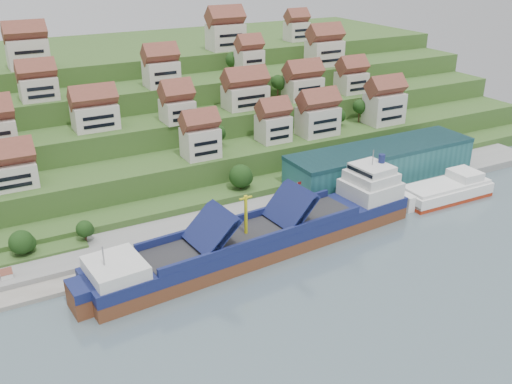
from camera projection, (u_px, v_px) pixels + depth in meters
ground at (255, 249)px, 136.72m from camera, size 300.00×300.00×0.00m
quay at (293, 205)px, 157.07m from camera, size 180.00×14.00×2.20m
hillside at (125, 106)px, 215.61m from camera, size 260.00×128.00×31.00m
hillside_village at (172, 96)px, 176.35m from camera, size 154.73×64.73×29.18m
hillside_trees at (164, 131)px, 165.00m from camera, size 141.59×62.42×30.24m
warehouse at (381, 162)px, 170.21m from camera, size 60.00×15.00×10.00m
flagpole at (297, 194)px, 149.90m from camera, size 1.28×0.16×8.00m
cargo_ship at (270, 236)px, 135.69m from camera, size 84.86×20.01×18.72m
second_ship at (447, 191)px, 162.98m from camera, size 27.59×10.54×7.96m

